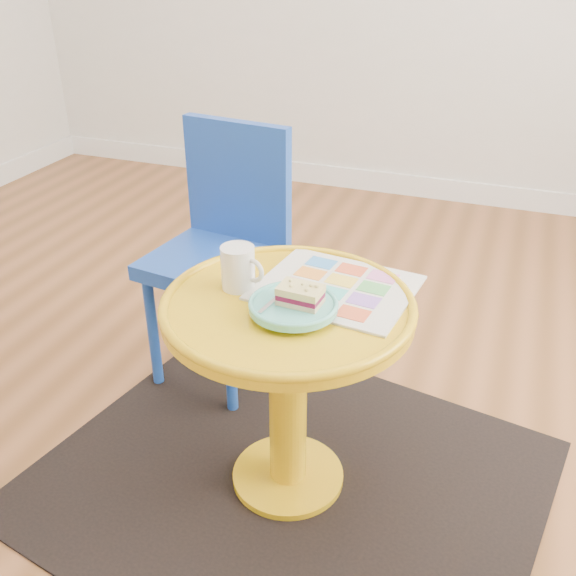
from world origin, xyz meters
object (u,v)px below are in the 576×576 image
(side_table, at_px, (288,359))
(mug, at_px, (239,267))
(chair, at_px, (223,239))
(plate, at_px, (293,306))
(newspaper, at_px, (336,288))

(side_table, relative_size, mug, 5.12)
(chair, height_order, mug, chair)
(chair, distance_m, mug, 0.51)
(chair, xyz_separation_m, mug, (0.25, -0.42, 0.15))
(side_table, relative_size, plate, 2.96)
(chair, bearing_deg, side_table, -41.72)
(newspaper, bearing_deg, plate, -104.40)
(mug, bearing_deg, side_table, 1.99)
(chair, height_order, newspaper, chair)
(newspaper, xyz_separation_m, plate, (-0.06, -0.15, 0.02))
(chair, bearing_deg, plate, -42.28)
(side_table, bearing_deg, mug, 168.02)
(chair, xyz_separation_m, newspaper, (0.47, -0.35, 0.09))
(side_table, height_order, chair, chair)
(newspaper, height_order, mug, mug)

